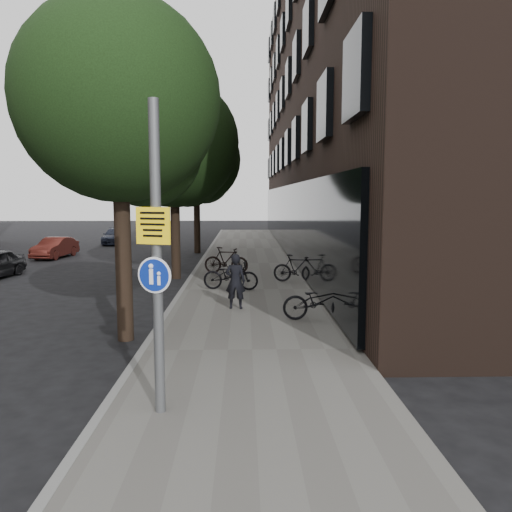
{
  "coord_description": "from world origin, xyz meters",
  "views": [
    {
      "loc": [
        0.09,
        -6.58,
        3.24
      ],
      "look_at": [
        0.34,
        3.76,
        2.0
      ],
      "focal_mm": 35.0,
      "sensor_mm": 36.0,
      "label": 1
    }
  ],
  "objects": [
    {
      "name": "ground",
      "position": [
        0.0,
        0.0,
        0.0
      ],
      "size": [
        120.0,
        120.0,
        0.0
      ],
      "primitive_type": "plane",
      "color": "black",
      "rests_on": "ground"
    },
    {
      "name": "sidewalk",
      "position": [
        0.25,
        10.0,
        0.06
      ],
      "size": [
        4.5,
        60.0,
        0.12
      ],
      "primitive_type": "cube",
      "color": "#5C5A55",
      "rests_on": "ground"
    },
    {
      "name": "curb_edge",
      "position": [
        -2.0,
        10.0,
        0.07
      ],
      "size": [
        0.15,
        60.0,
        0.13
      ],
      "primitive_type": "cube",
      "color": "slate",
      "rests_on": "ground"
    },
    {
      "name": "building_right_dark_brick",
      "position": [
        8.5,
        22.0,
        9.0
      ],
      "size": [
        12.0,
        40.0,
        18.0
      ],
      "primitive_type": "cube",
      "color": "black",
      "rests_on": "ground"
    },
    {
      "name": "street_tree_near",
      "position": [
        -2.53,
        4.64,
        5.11
      ],
      "size": [
        4.4,
        4.4,
        7.5
      ],
      "color": "black",
      "rests_on": "ground"
    },
    {
      "name": "street_tree_mid",
      "position": [
        -2.53,
        13.14,
        5.11
      ],
      "size": [
        5.0,
        5.0,
        7.8
      ],
      "color": "black",
      "rests_on": "ground"
    },
    {
      "name": "street_tree_far",
      "position": [
        -2.53,
        22.14,
        5.11
      ],
      "size": [
        5.0,
        5.0,
        7.8
      ],
      "color": "black",
      "rests_on": "ground"
    },
    {
      "name": "signpost",
      "position": [
        -1.14,
        0.42,
        2.37
      ],
      "size": [
        0.5,
        0.19,
        4.45
      ],
      "rotation": [
        0.0,
        0.0,
        -0.32
      ],
      "color": "#595B5E",
      "rests_on": "sidewalk"
    },
    {
      "name": "pedestrian",
      "position": [
        -0.15,
        7.11,
        0.89
      ],
      "size": [
        0.6,
        0.43,
        1.54
      ],
      "primitive_type": "imported",
      "rotation": [
        0.0,
        0.0,
        3.04
      ],
      "color": "black",
      "rests_on": "sidewalk"
    },
    {
      "name": "parked_bike_facade_near",
      "position": [
        2.0,
        5.78,
        0.61
      ],
      "size": [
        1.87,
        0.67,
        0.98
      ],
      "primitive_type": "imported",
      "rotation": [
        0.0,
        0.0,
        1.56
      ],
      "color": "black",
      "rests_on": "sidewalk"
    },
    {
      "name": "parked_bike_facade_far",
      "position": [
        2.0,
        11.41,
        0.63
      ],
      "size": [
        1.74,
        0.78,
        1.01
      ],
      "primitive_type": "imported",
      "rotation": [
        0.0,
        0.0,
        1.38
      ],
      "color": "black",
      "rests_on": "sidewalk"
    },
    {
      "name": "parked_bike_curb_near",
      "position": [
        -0.36,
        9.95,
        0.61
      ],
      "size": [
        1.94,
        0.94,
        0.98
      ],
      "primitive_type": "imported",
      "rotation": [
        0.0,
        0.0,
        1.41
      ],
      "color": "black",
      "rests_on": "sidewalk"
    },
    {
      "name": "parked_bike_curb_far",
      "position": [
        -0.64,
        13.47,
        0.66
      ],
      "size": [
        1.86,
        0.82,
        1.08
      ],
      "primitive_type": "imported",
      "rotation": [
        0.0,
        0.0,
        1.39
      ],
      "color": "black",
      "rests_on": "sidewalk"
    },
    {
      "name": "parked_car_mid",
      "position": [
        -9.89,
        19.8,
        0.54
      ],
      "size": [
        1.56,
        3.41,
        1.09
      ],
      "primitive_type": "imported",
      "rotation": [
        0.0,
        0.0,
        -0.13
      ],
      "color": "#5A2019",
      "rests_on": "ground"
    },
    {
      "name": "parked_car_far",
      "position": [
        -8.71,
        27.54,
        0.53
      ],
      "size": [
        1.88,
        3.79,
        1.06
      ],
      "primitive_type": "imported",
      "rotation": [
        0.0,
        0.0,
        0.11
      ],
      "color": "black",
      "rests_on": "ground"
    }
  ]
}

